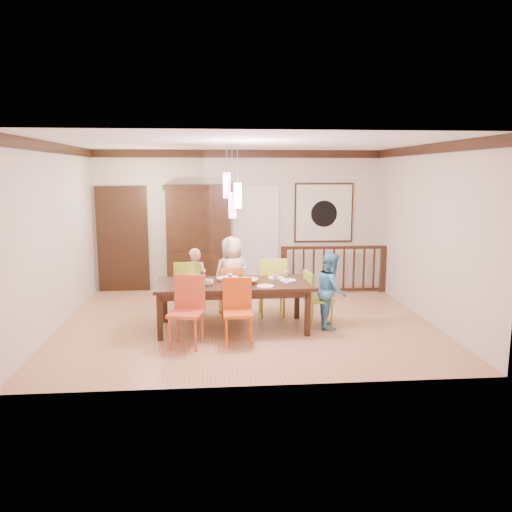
{
  "coord_description": "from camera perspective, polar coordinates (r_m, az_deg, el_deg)",
  "views": [
    {
      "loc": [
        -0.52,
        -7.94,
        2.45
      ],
      "look_at": [
        0.16,
        0.06,
        1.1
      ],
      "focal_mm": 35.0,
      "sensor_mm": 36.0,
      "label": 1
    }
  ],
  "objects": [
    {
      "name": "person_far_mid",
      "position": [
        8.66,
        -2.76,
        -2.23
      ],
      "size": [
        0.77,
        0.63,
        1.36
      ],
      "primitive_type": "imported",
      "rotation": [
        0.0,
        0.0,
        3.48
      ],
      "color": "beige",
      "rests_on": "floor"
    },
    {
      "name": "panel_door",
      "position": [
        10.65,
        -14.96,
        1.69
      ],
      "size": [
        1.04,
        0.07,
        2.24
      ],
      "primitive_type": "cube",
      "color": "black",
      "rests_on": "wall_back"
    },
    {
      "name": "cup_left",
      "position": [
        7.59,
        -5.39,
        -3.03
      ],
      "size": [
        0.14,
        0.14,
        0.1
      ],
      "primitive_type": "imported",
      "rotation": [
        0.0,
        0.0,
        0.12
      ],
      "color": "silver",
      "rests_on": "dining_table"
    },
    {
      "name": "person_end_right",
      "position": [
        8.04,
        8.59,
        -3.85
      ],
      "size": [
        0.54,
        0.65,
        1.2
      ],
      "primitive_type": "imported",
      "rotation": [
        0.0,
        0.0,
        1.41
      ],
      "color": "#4592C3",
      "rests_on": "floor"
    },
    {
      "name": "wine_glass_d",
      "position": [
        7.74,
        3.5,
        -2.42
      ],
      "size": [
        0.08,
        0.08,
        0.19
      ],
      "primitive_type": null,
      "color": "silver",
      "rests_on": "dining_table"
    },
    {
      "name": "chair_near_left",
      "position": [
        7.1,
        -8.03,
        -5.84
      ],
      "size": [
        0.54,
        0.54,
        1.0
      ],
      "rotation": [
        0.0,
        0.0,
        -0.23
      ],
      "color": "#C1492A",
      "rests_on": "floor"
    },
    {
      "name": "chair_near_mid",
      "position": [
        7.16,
        -2.07,
        -5.94
      ],
      "size": [
        0.43,
        0.43,
        0.94
      ],
      "rotation": [
        0.0,
        0.0,
        0.01
      ],
      "color": "#C94D10",
      "rests_on": "floor"
    },
    {
      "name": "plate_far_left",
      "position": [
        8.16,
        -7.44,
        -2.49
      ],
      "size": [
        0.26,
        0.26,
        0.01
      ],
      "primitive_type": "cylinder",
      "color": "white",
      "rests_on": "dining_table"
    },
    {
      "name": "chair_far_left",
      "position": [
        8.56,
        -7.57,
        -3.26
      ],
      "size": [
        0.5,
        0.5,
        0.98
      ],
      "rotation": [
        0.0,
        0.0,
        3.0
      ],
      "color": "#8BA122",
      "rests_on": "floor"
    },
    {
      "name": "ceiling",
      "position": [
        7.97,
        -1.11,
        12.8
      ],
      "size": [
        6.0,
        6.0,
        0.0
      ],
      "primitive_type": "plane",
      "rotation": [
        3.14,
        0.0,
        0.0
      ],
      "color": "white",
      "rests_on": "wall_back"
    },
    {
      "name": "pendant_cluster",
      "position": [
        7.63,
        -2.73,
        6.97
      ],
      "size": [
        0.27,
        0.21,
        1.14
      ],
      "color": "#FF4C82",
      "rests_on": "ceiling"
    },
    {
      "name": "white_doorway",
      "position": [
        10.53,
        -0.05,
        1.93
      ],
      "size": [
        0.97,
        0.05,
        2.22
      ],
      "primitive_type": "cube",
      "color": "silver",
      "rests_on": "wall_back"
    },
    {
      "name": "small_bowl",
      "position": [
        7.9,
        -3.83,
        -2.66
      ],
      "size": [
        0.22,
        0.22,
        0.06
      ],
      "primitive_type": "imported",
      "rotation": [
        0.0,
        0.0,
        0.14
      ],
      "color": "white",
      "rests_on": "dining_table"
    },
    {
      "name": "wall_left",
      "position": [
        8.38,
        -22.03,
        2.01
      ],
      "size": [
        0.0,
        5.0,
        5.0
      ],
      "primitive_type": "plane",
      "rotation": [
        1.57,
        0.0,
        1.57
      ],
      "color": "beige",
      "rests_on": "floor"
    },
    {
      "name": "painting",
      "position": [
        10.69,
        7.75,
        4.92
      ],
      "size": [
        1.25,
        0.06,
        1.25
      ],
      "color": "black",
      "rests_on": "wall_back"
    },
    {
      "name": "chair_far_mid",
      "position": [
        8.58,
        -2.94,
        -3.58
      ],
      "size": [
        0.44,
        0.44,
        0.87
      ],
      "rotation": [
        0.0,
        0.0,
        3.28
      ],
      "color": "#B95A1B",
      "rests_on": "floor"
    },
    {
      "name": "plate_far_mid",
      "position": [
        8.15,
        -2.94,
        -2.43
      ],
      "size": [
        0.26,
        0.26,
        0.01
      ],
      "primitive_type": "cylinder",
      "color": "white",
      "rests_on": "dining_table"
    },
    {
      "name": "plate_near_mid",
      "position": [
        7.5,
        1.09,
        -3.47
      ],
      "size": [
        0.26,
        0.26,
        0.01
      ],
      "primitive_type": "cylinder",
      "color": "white",
      "rests_on": "dining_table"
    },
    {
      "name": "plate_far_right",
      "position": [
        8.11,
        2.32,
        -2.49
      ],
      "size": [
        0.26,
        0.26,
        0.01
      ],
      "primitive_type": "cylinder",
      "color": "white",
      "rests_on": "dining_table"
    },
    {
      "name": "dining_table",
      "position": [
        7.82,
        -2.65,
        -3.56
      ],
      "size": [
        2.37,
        1.1,
        0.75
      ],
      "rotation": [
        0.0,
        0.0,
        0.01
      ],
      "color": "black",
      "rests_on": "floor"
    },
    {
      "name": "balustrade",
      "position": [
        10.37,
        8.88,
        -1.38
      ],
      "size": [
        2.19,
        0.15,
        0.96
      ],
      "rotation": [
        0.0,
        0.0,
        -0.03
      ],
      "color": "black",
      "rests_on": "floor"
    },
    {
      "name": "person_far_left",
      "position": [
        8.67,
        -6.98,
        -2.93
      ],
      "size": [
        0.44,
        0.3,
        1.17
      ],
      "primitive_type": "imported",
      "rotation": [
        0.0,
        0.0,
        3.1
      ],
      "color": "beige",
      "rests_on": "floor"
    },
    {
      "name": "china_hutch",
      "position": [
        10.33,
        -6.54,
        2.03
      ],
      "size": [
        1.39,
        0.46,
        2.2
      ],
      "color": "black",
      "rests_on": "floor"
    },
    {
      "name": "serving_bowl",
      "position": [
        7.73,
        -0.81,
        -2.87
      ],
      "size": [
        0.36,
        0.36,
        0.07
      ],
      "primitive_type": "imported",
      "rotation": [
        0.0,
        0.0,
        -0.23
      ],
      "color": "gold",
      "rests_on": "dining_table"
    },
    {
      "name": "wine_glass_c",
      "position": [
        7.53,
        -2.99,
        -2.75
      ],
      "size": [
        0.08,
        0.08,
        0.19
      ],
      "primitive_type": null,
      "color": "#590C19",
      "rests_on": "dining_table"
    },
    {
      "name": "wine_glass_a",
      "position": [
        7.89,
        -6.01,
        -2.22
      ],
      "size": [
        0.08,
        0.08,
        0.19
      ],
      "primitive_type": null,
      "color": "#590C19",
      "rests_on": "dining_table"
    },
    {
      "name": "floor",
      "position": [
        8.32,
        -1.05,
        -7.55
      ],
      "size": [
        6.0,
        6.0,
        0.0
      ],
      "primitive_type": "plane",
      "color": "#AD7953",
      "rests_on": "ground"
    },
    {
      "name": "plate_end_right",
      "position": [
        7.92,
        3.68,
        -2.8
      ],
      "size": [
        0.26,
        0.26,
        0.01
      ],
      "primitive_type": "cylinder",
      "color": "white",
      "rests_on": "dining_table"
    },
    {
      "name": "wall_back",
      "position": [
        10.5,
        -1.98,
        4.1
      ],
      "size": [
        6.0,
        0.0,
        6.0
      ],
      "primitive_type": "plane",
      "rotation": [
        1.57,
        0.0,
        0.0
      ],
      "color": "beige",
      "rests_on": "floor"
    },
    {
      "name": "chair_end_right",
      "position": [
        8.07,
        7.19,
        -4.42
      ],
      "size": [
        0.46,
        0.46,
        0.89
      ],
      "rotation": [
        0.0,
        0.0,
        1.72
      ],
      "color": "olive",
      "rests_on": "floor"
    },
    {
      "name": "crown_molding",
      "position": [
        7.96,
        -1.11,
        12.23
      ],
      "size": [
        6.0,
        5.0,
        0.16
      ],
      "primitive_type": null,
      "color": "black",
      "rests_on": "wall_back"
    },
    {
      "name": "chair_far_right",
      "position": [
        8.58,
        1.82,
        -2.98
      ],
      "size": [
        0.46,
        0.46,
        1.03
      ],
      "rotation": [
        0.0,
        0.0,
        3.14
      ],
      "color": "#BACD2B",
      "rests_on": "floor"
    },
    {
      "name": "napkin",
      "position": [
        7.5,
        -2.96,
        -3.49
      ],
      "size": [
        0.18,
        0.14,
        0.01
      ],
      "primitive_type": "cube",
      "color": "#D83359",
      "rests_on": "dining_table"
    },
    {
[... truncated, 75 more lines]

